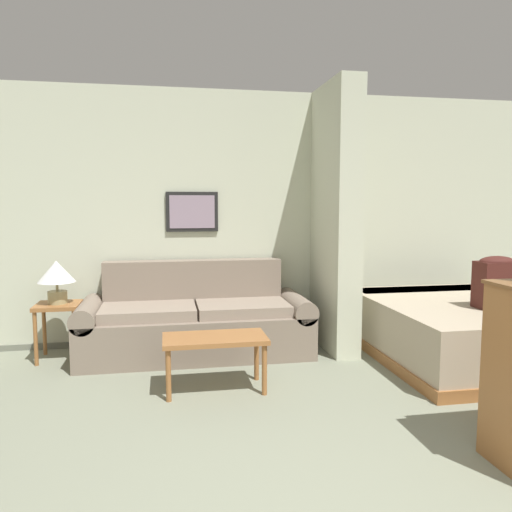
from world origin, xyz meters
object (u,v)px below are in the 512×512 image
Objects in this scene: couch at (196,322)px; bed at (461,329)px; table_lamp at (57,275)px; coffee_table at (215,343)px; backpack at (496,281)px.

couch reaches higher than bed.
table_lamp is at bearing 177.79° from couch.
bed is (2.43, -0.60, -0.04)m from couch.
table_lamp is at bearing 142.38° from coffee_table.
couch is 2.75m from backpack.
couch is at bearing -2.21° from table_lamp.
couch is at bearing 94.95° from coffee_table.
couch is at bearing 166.26° from bed.
table_lamp is 0.87× the size of backpack.
table_lamp reaches higher than bed.
backpack is (3.81, -0.96, -0.02)m from table_lamp.
table_lamp is (-1.35, 1.04, 0.42)m from coffee_table.
coffee_table is 1.74× the size of backpack.
couch is 1.00m from coffee_table.
coffee_table is 1.76m from table_lamp.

